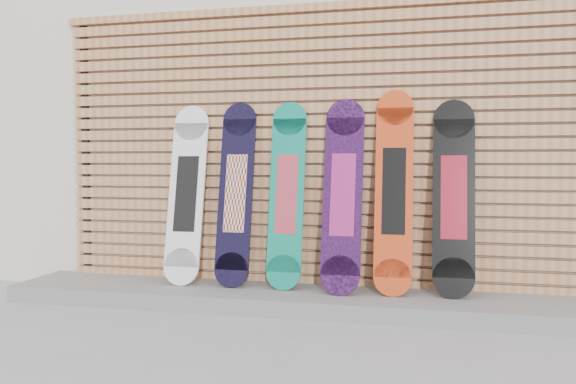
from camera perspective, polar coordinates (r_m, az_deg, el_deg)
name	(u,v)px	position (r m, az deg, el deg)	size (l,w,h in m)	color
ground	(313,336)	(3.57, 2.56, -14.44)	(80.00, 80.00, 0.00)	#949497
building	(407,101)	(6.90, 11.96, 9.01)	(12.00, 5.00, 3.60)	beige
concrete_step	(309,299)	(4.23, 2.17, -10.83)	(4.60, 0.70, 0.12)	slate
slat_wall	(316,145)	(4.39, 2.90, 4.79)	(4.26, 0.08, 2.29)	#B9784D
snowboard_0	(187,194)	(4.51, -10.26, -0.18)	(0.29, 0.31, 1.41)	white
snowboard_1	(236,193)	(4.37, -5.33, -0.13)	(0.27, 0.30, 1.43)	black
snowboard_2	(287,194)	(4.27, -0.13, -0.23)	(0.27, 0.29, 1.42)	#0D8168
snowboard_3	(343,195)	(4.15, 5.59, -0.26)	(0.29, 0.37, 1.44)	black
snowboard_4	(394,191)	(4.15, 10.70, 0.11)	(0.27, 0.32, 1.49)	red
snowboard_5	(454,197)	(4.17, 16.48, -0.51)	(0.29, 0.29, 1.41)	black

